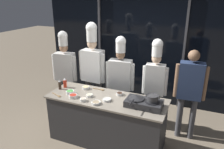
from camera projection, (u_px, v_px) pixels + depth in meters
name	position (u px, v px, depth m)	size (l,w,h in m)	color
ground_plane	(107.00, 140.00, 4.10)	(24.00, 24.00, 0.00)	#7F705B
window_wall_back	(139.00, 48.00, 5.31)	(4.93, 0.09, 2.70)	black
demo_counter	(107.00, 120.00, 3.95)	(2.10, 0.76, 0.89)	#2D2D30
portable_stove	(144.00, 103.00, 3.49)	(0.59, 0.35, 0.12)	#28282B
frying_pan	(136.00, 97.00, 3.51)	(0.28, 0.48, 0.05)	#232326
stock_pot	(153.00, 98.00, 3.40)	(0.21, 0.18, 0.11)	#333335
squeeze_bottle_chili	(65.00, 83.00, 4.20)	(0.07, 0.07, 0.19)	red
squeeze_bottle_soy	(60.00, 85.00, 4.12)	(0.05, 0.05, 0.19)	#332319
prep_bowl_chicken	(83.00, 99.00, 3.67)	(0.11, 0.11, 0.05)	white
prep_bowl_soy_glaze	(120.00, 94.00, 3.90)	(0.13, 0.13, 0.04)	white
prep_bowl_noodles	(89.00, 95.00, 3.83)	(0.12, 0.12, 0.04)	white
prep_bowl_ginger	(86.00, 87.00, 4.14)	(0.14, 0.14, 0.05)	white
prep_bowl_garlic	(107.00, 100.00, 3.69)	(0.15, 0.15, 0.04)	white
prep_bowl_scallions	(70.00, 92.00, 3.95)	(0.15, 0.15, 0.06)	white
prep_bowl_mushrooms	(96.00, 103.00, 3.58)	(0.15, 0.15, 0.04)	white
prep_bowl_chili_flakes	(73.00, 96.00, 3.80)	(0.15, 0.15, 0.05)	white
serving_spoon_slotted	(101.00, 89.00, 4.11)	(0.24, 0.05, 0.02)	olive
serving_spoon_solid	(58.00, 96.00, 3.86)	(0.25, 0.12, 0.02)	olive
chef_head	(65.00, 67.00, 4.83)	(0.56, 0.29, 1.86)	#4C4C51
chef_sous	(93.00, 65.00, 4.59)	(0.61, 0.26, 2.07)	#4C4C51
chef_line	(120.00, 75.00, 4.42)	(0.59, 0.28, 1.83)	#2D3856
chef_pastry	(155.00, 78.00, 4.15)	(0.48, 0.22, 1.83)	#232326
person_guest	(190.00, 87.00, 3.86)	(0.55, 0.24, 1.71)	#4C4C51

